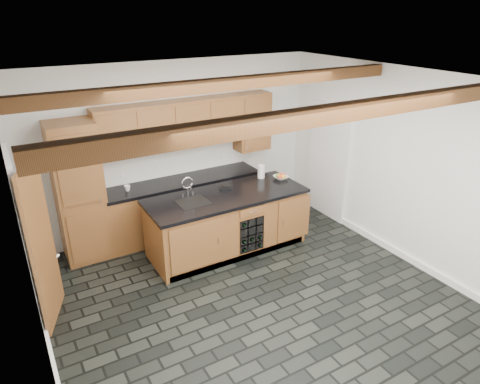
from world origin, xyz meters
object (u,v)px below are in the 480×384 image
object	(u,v)px
island	(228,222)
kitchen_scale	(225,187)
fruit_bowl	(281,177)
paper_towel	(261,172)

from	to	relation	value
island	kitchen_scale	distance (m)	0.55
fruit_bowl	island	bearing A→B (deg)	-173.53
island	paper_towel	size ratio (longest dim) A/B	11.29
fruit_bowl	paper_towel	bearing A→B (deg)	139.61
island	fruit_bowl	distance (m)	1.19
fruit_bowl	paper_towel	xyz separation A→B (m)	(-0.25, 0.21, 0.08)
kitchen_scale	paper_towel	bearing A→B (deg)	25.96
island	paper_towel	distance (m)	1.06
island	kitchen_scale	bearing A→B (deg)	68.15
island	paper_towel	xyz separation A→B (m)	(0.82, 0.33, 0.58)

